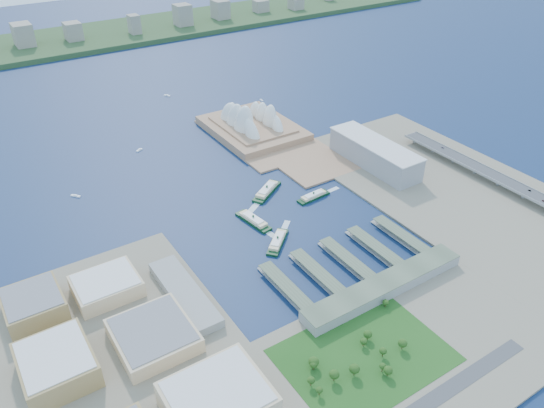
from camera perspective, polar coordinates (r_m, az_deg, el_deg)
ground at (r=650.21m, az=2.79°, el=-3.27°), size 3000.00×3000.00×0.00m
west_land at (r=500.43m, az=-14.77°, el=-18.33°), size 220.00×390.00×3.00m
south_land at (r=536.70m, az=16.27°, el=-14.17°), size 720.00×180.00×3.00m
east_land at (r=767.51m, az=19.82°, el=0.91°), size 240.00×500.00×3.00m
peninsula at (r=887.58m, az=-1.27°, el=7.40°), size 135.00×220.00×3.00m
far_shore at (r=1485.87m, az=-20.57°, el=16.19°), size 2200.00×260.00×12.00m
opera_house at (r=889.44m, az=-2.13°, el=9.60°), size 134.00×180.00×58.00m
toaster_building at (r=800.75m, az=10.97°, el=5.31°), size 45.00×155.00×35.00m
expressway at (r=803.69m, az=23.17°, el=2.26°), size 26.00×340.00×11.85m
west_buildings at (r=512.54m, az=-16.41°, el=-14.55°), size 200.00×280.00×27.00m
ferry_wharves at (r=608.54m, az=7.99°, el=-5.96°), size 184.00×90.00×9.30m
terminal_building at (r=574.06m, az=11.96°, el=-8.67°), size 200.00×28.00×12.00m
park at (r=505.96m, az=9.97°, el=-15.12°), size 150.00×110.00×16.00m
far_skyline at (r=1458.75m, az=-20.61°, el=17.28°), size 1900.00×140.00×55.00m
ferry_a at (r=667.45m, az=-2.03°, el=-1.61°), size 22.69×58.31×10.74m
ferry_b at (r=726.79m, az=-0.56°, el=1.60°), size 60.04×45.75×11.56m
ferry_c at (r=631.69m, az=0.61°, el=-3.88°), size 49.11×45.72×10.13m
ferry_d at (r=718.09m, az=4.49°, el=0.96°), size 50.52×16.82×9.38m
boat_a at (r=769.03m, az=-20.37°, el=0.85°), size 11.48×12.94×2.68m
boat_b at (r=865.80m, az=-14.09°, el=5.68°), size 11.34×8.30×2.92m
boat_c at (r=1031.01m, az=-1.14°, el=11.12°), size 3.74×10.44×2.30m
boat_e at (r=1071.96m, az=-11.22°, el=11.39°), size 11.00×12.33×3.09m
car_a at (r=768.14m, az=27.18°, el=0.30°), size 1.58×3.94×1.34m
car_b at (r=784.65m, az=25.97°, el=1.32°), size 1.39×3.99×1.31m
car_c at (r=856.84m, az=17.88°, el=5.80°), size 1.88×4.61×1.34m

